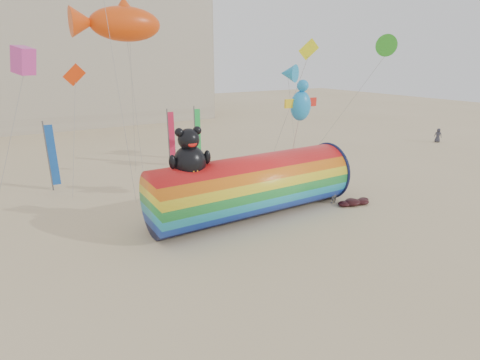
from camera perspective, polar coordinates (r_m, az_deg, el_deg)
ground at (r=22.08m, az=0.91°, el=-7.18°), size 160.00×160.00×0.00m
windsock_assembly at (r=23.14m, az=1.86°, el=-0.65°), size 13.07×3.98×6.03m
kite_handler at (r=26.13m, az=14.11°, el=-1.87°), size 0.57×0.38×1.51m
fabric_bundle at (r=26.48m, az=17.01°, el=-3.21°), size 2.62×1.35×0.41m
festival_banners at (r=33.48m, az=-14.01°, el=5.82°), size 13.52×2.66×5.20m
flying_kites at (r=26.85m, az=-8.29°, el=21.14°), size 24.52×10.90×10.62m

